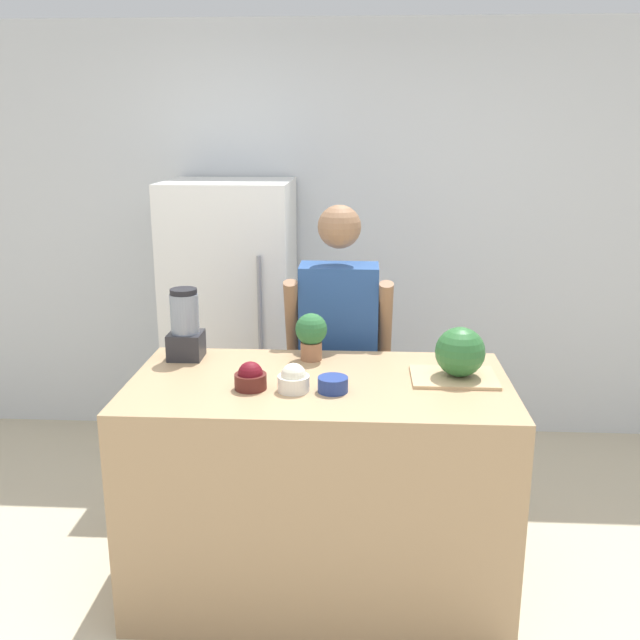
{
  "coord_description": "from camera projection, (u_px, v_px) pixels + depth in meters",
  "views": [
    {
      "loc": [
        0.16,
        -2.35,
        1.98
      ],
      "look_at": [
        0.0,
        0.46,
        1.21
      ],
      "focal_mm": 40.0,
      "sensor_mm": 36.0,
      "label": 1
    }
  ],
  "objects": [
    {
      "name": "person",
      "position": [
        338.0,
        361.0,
        3.59
      ],
      "size": [
        0.53,
        0.26,
        1.62
      ],
      "color": "#4C608C",
      "rests_on": "ground_plane"
    },
    {
      "name": "bowl_cream",
      "position": [
        294.0,
        380.0,
        2.82
      ],
      "size": [
        0.13,
        0.13,
        0.11
      ],
      "color": "white",
      "rests_on": "counter_island"
    },
    {
      "name": "bowl_cherries",
      "position": [
        251.0,
        378.0,
        2.84
      ],
      "size": [
        0.13,
        0.13,
        0.11
      ],
      "color": "#511E19",
      "rests_on": "counter_island"
    },
    {
      "name": "watermelon",
      "position": [
        460.0,
        352.0,
        2.94
      ],
      "size": [
        0.21,
        0.21,
        0.21
      ],
      "color": "#2D6B33",
      "rests_on": "cutting_board"
    },
    {
      "name": "potted_plant",
      "position": [
        311.0,
        334.0,
        3.18
      ],
      "size": [
        0.14,
        0.14,
        0.21
      ],
      "color": "#996647",
      "rests_on": "counter_island"
    },
    {
      "name": "cutting_board",
      "position": [
        454.0,
        377.0,
        2.97
      ],
      "size": [
        0.35,
        0.27,
        0.01
      ],
      "color": "tan",
      "rests_on": "counter_island"
    },
    {
      "name": "refrigerator",
      "position": [
        233.0,
        320.0,
        4.33
      ],
      "size": [
        0.73,
        0.69,
        1.67
      ],
      "color": "white",
      "rests_on": "ground_plane"
    },
    {
      "name": "bowl_small_blue",
      "position": [
        333.0,
        384.0,
        2.82
      ],
      "size": [
        0.12,
        0.12,
        0.06
      ],
      "color": "navy",
      "rests_on": "counter_island"
    },
    {
      "name": "wall_back",
      "position": [
        336.0,
        236.0,
        4.54
      ],
      "size": [
        8.0,
        0.06,
        2.6
      ],
      "color": "silver",
      "rests_on": "ground_plane"
    },
    {
      "name": "counter_island",
      "position": [
        319.0,
        485.0,
        3.07
      ],
      "size": [
        1.58,
        0.83,
        0.96
      ],
      "color": "tan",
      "rests_on": "ground_plane"
    },
    {
      "name": "blender",
      "position": [
        185.0,
        327.0,
        3.2
      ],
      "size": [
        0.15,
        0.15,
        0.32
      ],
      "color": "#28282D",
      "rests_on": "counter_island"
    }
  ]
}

